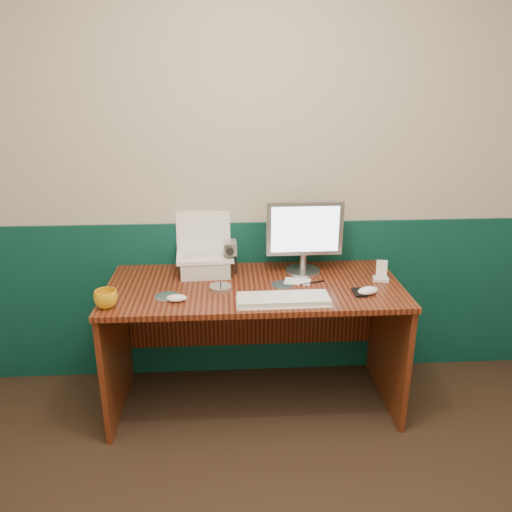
{
  "coord_description": "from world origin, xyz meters",
  "views": [
    {
      "loc": [
        -0.23,
        -1.12,
        1.81
      ],
      "look_at": [
        -0.09,
        1.23,
        0.97
      ],
      "focal_mm": 35.0,
      "sensor_mm": 36.0,
      "label": 1
    }
  ],
  "objects": [
    {
      "name": "mouse_right",
      "position": [
        0.49,
        1.22,
        0.77
      ],
      "size": [
        0.14,
        0.11,
        0.04
      ],
      "primitive_type": "ellipsoid",
      "rotation": [
        0.0,
        0.0,
        0.41
      ],
      "color": "white",
      "rests_on": "desk"
    },
    {
      "name": "dock",
      "position": [
        0.62,
        1.4,
        0.76
      ],
      "size": [
        0.1,
        0.08,
        0.02
      ],
      "primitive_type": "cube",
      "rotation": [
        0.0,
        0.0,
        -0.23
      ],
      "color": "white",
      "rests_on": "desk"
    },
    {
      "name": "cd_spindle",
      "position": [
        -0.27,
        1.32,
        0.76
      ],
      "size": [
        0.12,
        0.12,
        0.02
      ],
      "primitive_type": "cylinder",
      "color": "silver",
      "rests_on": "desk"
    },
    {
      "name": "keyboard",
      "position": [
        0.04,
        1.15,
        0.76
      ],
      "size": [
        0.46,
        0.16,
        0.03
      ],
      "primitive_type": "cube",
      "rotation": [
        0.0,
        0.0,
        0.01
      ],
      "color": "white",
      "rests_on": "desk"
    },
    {
      "name": "camcorder",
      "position": [
        -0.22,
        1.53,
        0.85
      ],
      "size": [
        0.09,
        0.13,
        0.2
      ],
      "primitive_type": null,
      "rotation": [
        0.0,
        0.0,
        0.03
      ],
      "color": "#B5B5BA",
      "rests_on": "desk"
    },
    {
      "name": "music_player",
      "position": [
        0.62,
        1.4,
        0.82
      ],
      "size": [
        0.06,
        0.04,
        0.1
      ],
      "primitive_type": "cube",
      "rotation": [
        -0.17,
        0.0,
        -0.23
      ],
      "color": "white",
      "rests_on": "dock"
    },
    {
      "name": "cd_loose_b",
      "position": [
        0.06,
        1.37,
        0.75
      ],
      "size": [
        0.12,
        0.12,
        0.0
      ],
      "primitive_type": "cylinder",
      "color": "silver",
      "rests_on": "desk"
    },
    {
      "name": "mouse_left",
      "position": [
        -0.49,
        1.19,
        0.77
      ],
      "size": [
        0.11,
        0.06,
        0.04
      ],
      "primitive_type": "ellipsoid",
      "rotation": [
        0.0,
        0.0,
        -0.01
      ],
      "color": "white",
      "rests_on": "desk"
    },
    {
      "name": "monitor",
      "position": [
        0.2,
        1.55,
        0.96
      ],
      "size": [
        0.43,
        0.13,
        0.43
      ],
      "primitive_type": null,
      "rotation": [
        0.0,
        0.0,
        0.01
      ],
      "color": "#A8A8AD",
      "rests_on": "desk"
    },
    {
      "name": "papers",
      "position": [
        0.15,
        1.41,
        0.75
      ],
      "size": [
        0.16,
        0.13,
        0.0
      ],
      "primitive_type": "cube",
      "rotation": [
        0.0,
        0.0,
        -0.24
      ],
      "color": "white",
      "rests_on": "desk"
    },
    {
      "name": "laptop",
      "position": [
        -0.36,
        1.57,
        0.98
      ],
      "size": [
        0.33,
        0.26,
        0.26
      ],
      "primitive_type": null,
      "rotation": [
        0.0,
        0.0,
        0.06
      ],
      "color": "white",
      "rests_on": "laptop_riser"
    },
    {
      "name": "mug",
      "position": [
        -0.83,
        1.14,
        0.79
      ],
      "size": [
        0.12,
        0.12,
        0.09
      ],
      "primitive_type": "imported",
      "rotation": [
        0.0,
        0.0,
        -0.07
      ],
      "color": "gold",
      "rests_on": "desk"
    },
    {
      "name": "laptop_riser",
      "position": [
        -0.36,
        1.57,
        0.8
      ],
      "size": [
        0.29,
        0.25,
        0.09
      ],
      "primitive_type": "cube",
      "rotation": [
        0.0,
        0.0,
        0.06
      ],
      "color": "silver",
      "rests_on": "desk"
    },
    {
      "name": "back_wall",
      "position": [
        0.0,
        1.75,
        1.25
      ],
      "size": [
        3.5,
        0.04,
        2.5
      ],
      "primitive_type": "cube",
      "color": "beige",
      "rests_on": "ground"
    },
    {
      "name": "desk",
      "position": [
        -0.09,
        1.38,
        0.38
      ],
      "size": [
        1.6,
        0.7,
        0.75
      ],
      "primitive_type": "cube",
      "color": "#3C100B",
      "rests_on": "ground"
    },
    {
      "name": "pen",
      "position": [
        0.23,
        1.38,
        0.75
      ],
      "size": [
        0.14,
        0.06,
        0.01
      ],
      "primitive_type": "cylinder",
      "rotation": [
        0.0,
        1.57,
        0.33
      ],
      "color": "black",
      "rests_on": "desk"
    },
    {
      "name": "cd_loose_a",
      "position": [
        -0.55,
        1.25,
        0.75
      ],
      "size": [
        0.13,
        0.13,
        0.0
      ],
      "primitive_type": "cylinder",
      "color": "#AEB4BF",
      "rests_on": "desk"
    },
    {
      "name": "wainscot",
      "position": [
        0.0,
        1.74,
        0.5
      ],
      "size": [
        3.48,
        0.02,
        1.0
      ],
      "primitive_type": "cube",
      "color": "#07342E",
      "rests_on": "ground"
    },
    {
      "name": "pda",
      "position": [
        0.45,
        1.23,
        0.76
      ],
      "size": [
        0.06,
        0.11,
        0.01
      ],
      "primitive_type": "cube",
      "rotation": [
        0.0,
        0.0,
        0.01
      ],
      "color": "black",
      "rests_on": "desk"
    }
  ]
}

